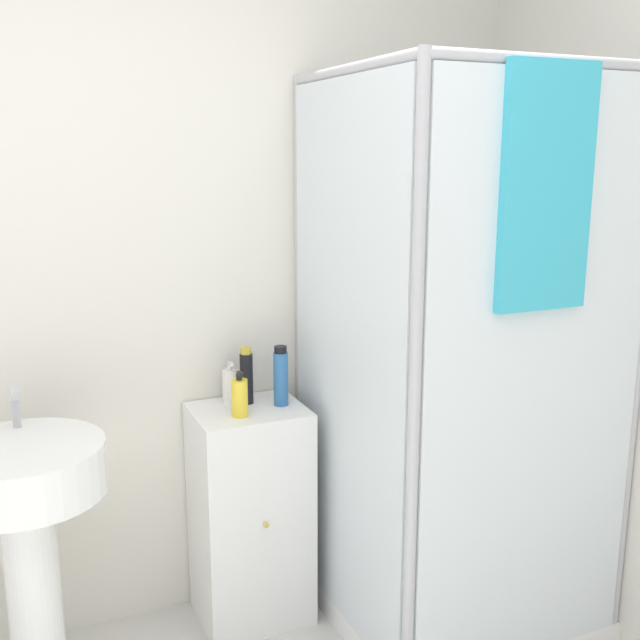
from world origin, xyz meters
TOP-DOWN VIEW (x-y plane):
  - wall_back at (0.00, 1.70)m, footprint 6.40×0.06m
  - shower_enclosure at (1.18, 1.16)m, footprint 0.86×0.89m
  - vanity_cabinet at (0.56, 1.50)m, footprint 0.39×0.34m
  - sink at (-0.19, 1.34)m, footprint 0.48×0.48m
  - soap_dispenser at (0.51, 1.44)m, footprint 0.06×0.06m
  - shampoo_bottle_tall_black at (0.58, 1.56)m, footprint 0.05×0.05m
  - shampoo_bottle_blue at (0.68, 1.49)m, footprint 0.05×0.05m
  - lotion_bottle_white at (0.53, 1.59)m, footprint 0.05×0.06m

SIDE VIEW (x-z plane):
  - vanity_cabinet at x=0.56m, z-range 0.00..0.81m
  - shower_enclosure at x=1.18m, z-range -0.43..1.51m
  - sink at x=-0.19m, z-range 0.14..1.13m
  - lotion_bottle_white at x=0.53m, z-range 0.79..0.94m
  - soap_dispenser at x=0.51m, z-range 0.79..0.95m
  - shampoo_bottle_tall_black at x=0.58m, z-range 0.80..1.01m
  - shampoo_bottle_blue at x=0.68m, z-range 0.80..1.02m
  - wall_back at x=0.00m, z-range 0.00..2.50m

